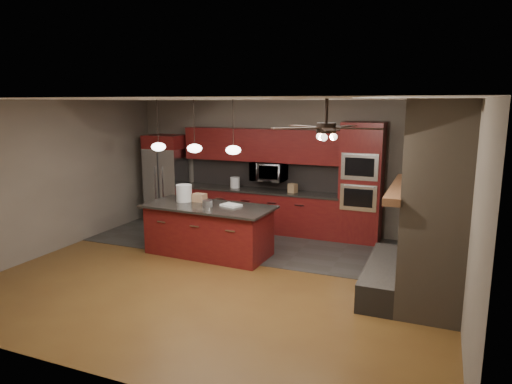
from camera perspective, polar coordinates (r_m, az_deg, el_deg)
The scene contains 22 objects.
ground at distance 7.55m, azimuth -3.94°, elevation -10.28°, with size 7.00×7.00×0.00m, color brown.
ceiling at distance 7.03m, azimuth -4.25°, elevation 11.49°, with size 7.00×6.00×0.02m, color white.
back_wall at distance 9.90m, azimuth 3.62°, elevation 3.26°, with size 7.00×0.02×2.80m, color #6C6157.
right_wall at distance 6.45m, azimuth 25.05°, elevation -2.05°, with size 0.02×6.00×2.80m, color #6C6157.
left_wall at distance 9.24m, azimuth -23.96°, elevation 1.75°, with size 0.02×6.00×2.80m, color #6C6157.
slate_tile_patch at distance 9.10m, azimuth 1.08°, elevation -6.44°, with size 7.00×2.40×0.01m, color #32302D.
fireplace_column at distance 6.85m, azimuth 20.98°, elevation -1.89°, with size 1.30×2.10×2.80m.
back_cabinetry at distance 9.91m, azimuth 0.51°, elevation 0.32°, with size 3.59×0.64×2.20m.
oven_tower at distance 9.23m, azimuth 13.03°, elevation 1.11°, with size 0.80×0.63×2.38m.
microwave at distance 9.77m, azimuth 1.61°, elevation 2.58°, with size 0.73×0.41×0.50m, color silver.
refrigerator at distance 10.82m, azimuth -11.04°, elevation 1.66°, with size 0.86×0.75×2.02m.
kitchen_island at distance 8.41m, azimuth -5.93°, elevation -4.71°, with size 2.41×1.19×0.92m.
white_bucket at distance 8.68m, azimuth -8.99°, elevation -0.13°, with size 0.29×0.29×0.32m, color silver.
paint_can at distance 8.18m, azimuth -6.08°, elevation -1.45°, with size 0.18×0.18×0.12m, color #AAAAAF.
paint_tray at distance 8.21m, azimuth -3.14°, elevation -1.66°, with size 0.34×0.24×0.03m, color white.
cardboard_box at distance 8.62m, azimuth -7.07°, elevation -0.70°, with size 0.24×0.18×0.15m, color #9E7351.
counter_bucket at distance 10.07m, azimuth -2.64°, elevation 1.20°, with size 0.21×0.21×0.24m, color silver.
counter_box at distance 9.55m, azimuth 4.61°, elevation 0.49°, with size 0.17×0.13×0.19m, color #906F4A.
pendant_left at distance 8.51m, azimuth -12.09°, elevation 5.57°, with size 0.26×0.26×0.92m.
pendant_center at distance 8.11m, azimuth -7.68°, elevation 5.46°, with size 0.26×0.26×0.92m.
pendant_right at distance 7.76m, azimuth -2.85°, elevation 5.29°, with size 0.26×0.26×0.92m.
ceiling_fan at distance 5.66m, azimuth 8.75°, elevation 8.01°, with size 1.27×1.33×0.41m.
Camera 1 is at (3.12, -6.30, 2.76)m, focal length 32.00 mm.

